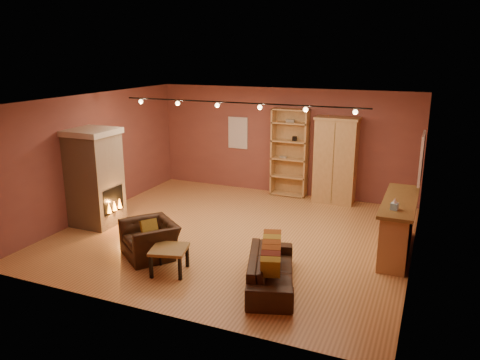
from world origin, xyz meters
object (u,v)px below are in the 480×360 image
at_px(fireplace, 95,177).
at_px(bar_counter, 398,226).
at_px(armoire, 336,160).
at_px(bookcase, 290,152).
at_px(coffee_table, 169,252).
at_px(armchair, 150,234).
at_px(loveseat, 271,264).

relative_size(fireplace, bar_counter, 0.96).
bearing_deg(armoire, fireplace, -141.48).
distance_m(bookcase, bar_counter, 4.11).
distance_m(armoire, coffee_table, 5.37).
distance_m(fireplace, bookcase, 4.96).
xyz_separation_m(fireplace, armoire, (4.49, 3.58, 0.03)).
relative_size(bookcase, armchair, 1.91).
bearing_deg(armoire, bar_counter, -56.19).
xyz_separation_m(bookcase, armchair, (-1.24, -4.73, -0.72)).
xyz_separation_m(armoire, loveseat, (-0.02, -4.76, -0.71)).
height_order(bookcase, bar_counter, bookcase).
xyz_separation_m(bar_counter, loveseat, (-1.77, -2.15, -0.16)).
distance_m(armoire, bar_counter, 3.19).
distance_m(loveseat, armchair, 2.46).
bearing_deg(bookcase, armoire, -7.15).
bearing_deg(fireplace, armchair, -26.32).
bearing_deg(bookcase, coffee_table, -96.18).
xyz_separation_m(bookcase, armoire, (1.22, -0.15, -0.08)).
bearing_deg(loveseat, armchair, 68.07).
distance_m(loveseat, coffee_table, 1.78).
bearing_deg(fireplace, armoire, 38.52).
xyz_separation_m(fireplace, armchair, (2.02, -1.00, -0.62)).
relative_size(bookcase, armoire, 1.06).
distance_m(bookcase, armchair, 4.94).
distance_m(bookcase, coffee_table, 5.26).
xyz_separation_m(bookcase, bar_counter, (2.97, -2.77, -0.63)).
relative_size(armoire, coffee_table, 2.94).
bearing_deg(bar_counter, armoire, 123.81).
bearing_deg(bar_counter, fireplace, -171.24).
relative_size(bar_counter, armchair, 1.83).
height_order(bookcase, armoire, bookcase).
distance_m(bar_counter, armchair, 4.65).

